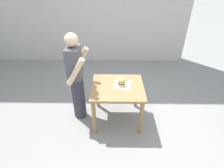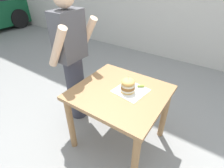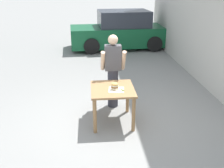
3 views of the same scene
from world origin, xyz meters
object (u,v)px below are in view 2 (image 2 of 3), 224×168
object	(u,v)px
sandwich	(128,85)
diner_across_table	(72,60)
patio_table	(120,101)
pickle_spear	(141,86)

from	to	relation	value
sandwich	diner_across_table	size ratio (longest dim) A/B	0.11
patio_table	pickle_spear	distance (m)	0.28
pickle_spear	sandwich	bearing A→B (deg)	151.16
patio_table	sandwich	size ratio (longest dim) A/B	5.15
patio_table	pickle_spear	xyz separation A→B (m)	(0.18, -0.15, 0.15)
pickle_spear	diner_across_table	xyz separation A→B (m)	(-0.10, 0.88, 0.11)
patio_table	sandwich	distance (m)	0.22
patio_table	sandwich	world-z (taller)	sandwich
sandwich	diner_across_table	distance (m)	0.81
diner_across_table	pickle_spear	bearing A→B (deg)	-83.31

